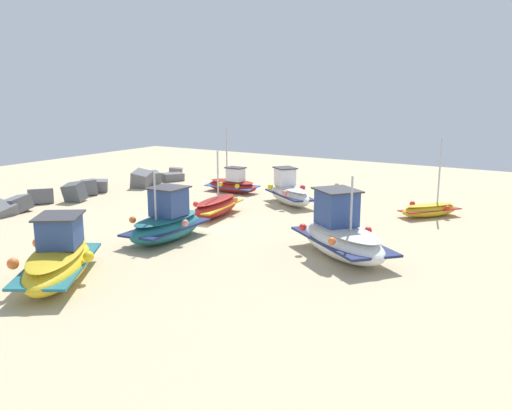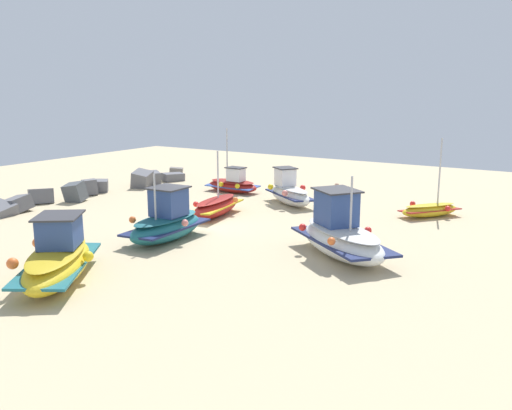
{
  "view_description": "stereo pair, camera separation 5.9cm",
  "coord_description": "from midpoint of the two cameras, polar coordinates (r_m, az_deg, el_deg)",
  "views": [
    {
      "loc": [
        -19.02,
        -14.99,
        6.18
      ],
      "look_at": [
        1.79,
        -2.07,
        0.9
      ],
      "focal_mm": 38.48,
      "sensor_mm": 36.0,
      "label": 1
    },
    {
      "loc": [
        -18.99,
        -15.04,
        6.18
      ],
      "look_at": [
        1.79,
        -2.07,
        0.9
      ],
      "focal_mm": 38.48,
      "sensor_mm": 36.0,
      "label": 2
    }
  ],
  "objects": [
    {
      "name": "person_walking",
      "position": [
        26.37,
        8.43,
        0.71
      ],
      "size": [
        0.32,
        0.32,
        1.74
      ],
      "rotation": [
        0.0,
        0.0,
        5.49
      ],
      "color": "#2D2D38",
      "rests_on": "ground_plane"
    },
    {
      "name": "fishing_boat_2",
      "position": [
        32.91,
        -2.37,
        2.2
      ],
      "size": [
        1.81,
        3.43,
        3.85
      ],
      "rotation": [
        0.0,
        0.0,
        4.69
      ],
      "color": "maroon",
      "rests_on": "ground_plane"
    },
    {
      "name": "breakwater_rocks",
      "position": [
        31.64,
        -20.02,
        0.87
      ],
      "size": [
        22.72,
        2.7,
        1.39
      ],
      "color": "#4C5156",
      "rests_on": "ground_plane"
    },
    {
      "name": "fishing_boat_5",
      "position": [
        18.94,
        -19.81,
        -5.31
      ],
      "size": [
        5.01,
        4.26,
        2.13
      ],
      "rotation": [
        0.0,
        0.0,
        0.62
      ],
      "color": "gold",
      "rests_on": "ground_plane"
    },
    {
      "name": "fishing_boat_6",
      "position": [
        29.46,
        3.56,
        1.32
      ],
      "size": [
        3.24,
        3.86,
        1.96
      ],
      "rotation": [
        0.0,
        0.0,
        0.96
      ],
      "color": "white",
      "rests_on": "ground_plane"
    },
    {
      "name": "fishing_boat_4",
      "position": [
        27.92,
        17.68,
        -0.45
      ],
      "size": [
        3.12,
        2.74,
        3.85
      ],
      "rotation": [
        0.0,
        0.0,
        2.49
      ],
      "color": "gold",
      "rests_on": "ground_plane"
    },
    {
      "name": "fishing_boat_1",
      "position": [
        26.79,
        -4.13,
        -0.14
      ],
      "size": [
        3.99,
        1.87,
        3.22
      ],
      "rotation": [
        0.0,
        0.0,
        3.29
      ],
      "color": "maroon",
      "rests_on": "ground_plane"
    },
    {
      "name": "fishing_boat_3",
      "position": [
        20.57,
        8.94,
        -3.17
      ],
      "size": [
        4.48,
        5.06,
        3.15
      ],
      "rotation": [
        0.0,
        0.0,
        0.93
      ],
      "color": "white",
      "rests_on": "ground_plane"
    },
    {
      "name": "fishing_boat_0",
      "position": [
        22.76,
        -9.2,
        -1.82
      ],
      "size": [
        4.09,
        2.23,
        2.87
      ],
      "rotation": [
        0.0,
        0.0,
        0.04
      ],
      "color": "#1E6670",
      "rests_on": "ground_plane"
    },
    {
      "name": "ground_plane",
      "position": [
        25.0,
        -6.15,
        -2.22
      ],
      "size": [
        50.44,
        50.44,
        0.0
      ],
      "primitive_type": "plane",
      "color": "#C6B289"
    }
  ]
}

